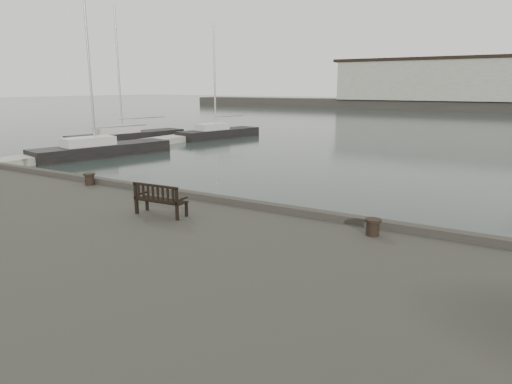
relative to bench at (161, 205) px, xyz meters
The scene contains 9 objects.
ground 2.82m from the bench, 71.96° to the left, with size 400.00×400.00×0.00m, color black.
pontoon 22.83m from the bench, 148.06° to the left, with size 2.00×24.00×0.50m, color #B3B2A6.
breakwater 94.16m from the bench, 92.37° to the left, with size 140.00×9.50×12.20m.
bench is the anchor object (origin of this frame).
bollard_left 4.89m from the bench, 161.52° to the left, with size 0.38×0.38×0.39m, color black.
bollard_right 5.32m from the bench, 13.30° to the left, with size 0.36×0.36×0.38m, color black.
yacht_b 31.04m from the bench, 138.14° to the left, with size 4.45×11.08×14.19m.
yacht_c 22.51m from the bench, 143.27° to the left, with size 4.56×10.10×13.19m.
yacht_d 32.65m from the bench, 123.10° to the left, with size 4.16×9.02×11.10m.
Camera 1 is at (7.31, -10.49, 4.81)m, focal length 32.00 mm.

